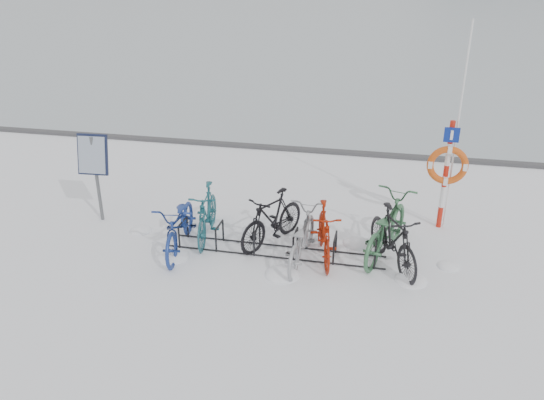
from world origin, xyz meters
TOP-DOWN VIEW (x-y plane):
  - ground at (0.00, 0.00)m, footprint 900.00×900.00m
  - quay_edge at (0.00, 5.90)m, footprint 400.00×0.25m
  - bike_rack at (0.00, 0.00)m, footprint 4.00×0.48m
  - info_board at (-3.83, 0.55)m, footprint 0.63×0.27m
  - lifebuoy_station at (3.01, 1.67)m, footprint 0.77×0.22m
  - bike_0 at (-1.76, -0.22)m, footprint 0.97×2.06m
  - bike_1 at (-1.43, 0.33)m, footprint 0.74×1.82m
  - bike_2 at (-0.15, 0.38)m, footprint 1.25×1.77m
  - bike_3 at (0.49, -0.18)m, footprint 0.76×1.90m
  - bike_4 at (0.88, 0.03)m, footprint 0.84×1.76m
  - bike_5 at (1.94, 0.44)m, footprint 1.33×2.25m
  - bike_6 at (2.08, -0.00)m, footprint 1.26×1.85m
  - snow_drifts at (0.25, -0.17)m, footprint 6.32×2.04m

SIDE VIEW (x-z plane):
  - ground at x=0.00m, z-range 0.00..0.00m
  - snow_drifts at x=0.25m, z-range -0.11..0.11m
  - quay_edge at x=0.00m, z-range 0.00..0.10m
  - bike_rack at x=0.00m, z-range -0.05..0.41m
  - bike_3 at x=0.49m, z-range 0.00..0.98m
  - bike_4 at x=0.88m, z-range 0.00..1.02m
  - bike_0 at x=-1.76m, z-range 0.00..1.04m
  - bike_2 at x=-0.15m, z-range 0.00..1.05m
  - bike_1 at x=-1.43m, z-range 0.00..1.06m
  - bike_6 at x=2.08m, z-range 0.00..1.09m
  - bike_5 at x=1.94m, z-range 0.00..1.11m
  - info_board at x=-3.83m, z-range 0.41..2.25m
  - lifebuoy_station at x=3.01m, z-range -0.66..3.35m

